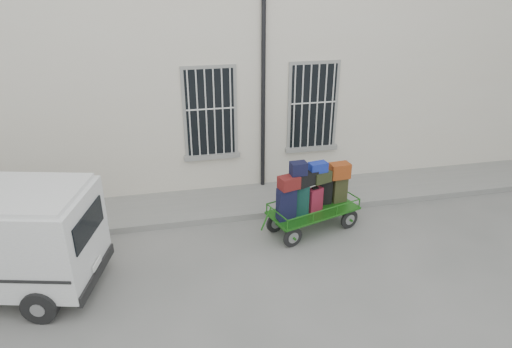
{
  "coord_description": "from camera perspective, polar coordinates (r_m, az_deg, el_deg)",
  "views": [
    {
      "loc": [
        -1.6,
        -8.05,
        5.57
      ],
      "look_at": [
        0.35,
        1.0,
        1.37
      ],
      "focal_mm": 32.0,
      "sensor_mm": 36.0,
      "label": 1
    }
  ],
  "objects": [
    {
      "name": "sidewalk",
      "position": [
        11.74,
        -2.91,
        -3.53
      ],
      "size": [
        24.0,
        1.7,
        0.15
      ],
      "primitive_type": "cube",
      "color": "gray",
      "rests_on": "ground"
    },
    {
      "name": "ground",
      "position": [
        9.92,
        -0.77,
        -9.75
      ],
      "size": [
        80.0,
        80.0,
        0.0
      ],
      "primitive_type": "plane",
      "color": "#62635E",
      "rests_on": "ground"
    },
    {
      "name": "building",
      "position": [
        13.88,
        -5.49,
        13.64
      ],
      "size": [
        24.0,
        5.15,
        6.0
      ],
      "color": "beige",
      "rests_on": "ground"
    },
    {
      "name": "luggage_cart",
      "position": [
        10.31,
        7.04,
        -2.64
      ],
      "size": [
        2.44,
        1.5,
        1.82
      ],
      "rotation": [
        0.0,
        0.0,
        0.3
      ],
      "color": "black",
      "rests_on": "ground"
    }
  ]
}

